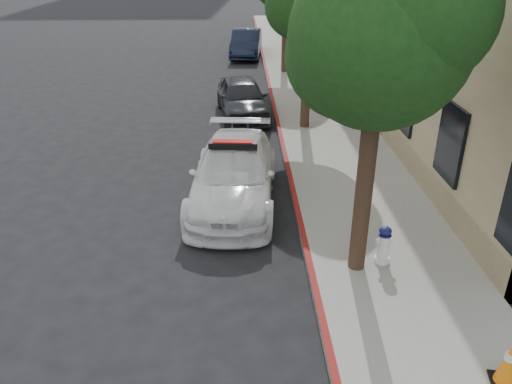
{
  "coord_description": "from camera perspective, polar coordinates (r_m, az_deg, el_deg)",
  "views": [
    {
      "loc": [
        0.8,
        -9.61,
        5.47
      ],
      "look_at": [
        1.09,
        -0.56,
        1.0
      ],
      "focal_mm": 35.0,
      "sensor_mm": 36.0,
      "label": 1
    }
  ],
  "objects": [
    {
      "name": "ground",
      "position": [
        11.08,
        -5.76,
        -3.43
      ],
      "size": [
        120.0,
        120.0,
        0.0
      ],
      "primitive_type": "plane",
      "color": "black",
      "rests_on": "ground"
    },
    {
      "name": "police_car",
      "position": [
        11.65,
        -2.55,
        2.03
      ],
      "size": [
        2.27,
        4.85,
        1.52
      ],
      "rotation": [
        0.0,
        0.0,
        -0.08
      ],
      "color": "white",
      "rests_on": "ground"
    },
    {
      "name": "parked_car_far",
      "position": [
        28.34,
        -1.11,
        16.64
      ],
      "size": [
        1.88,
        4.45,
        1.43
      ],
      "primitive_type": "imported",
      "rotation": [
        0.0,
        0.0,
        -0.09
      ],
      "color": "black",
      "rests_on": "ground"
    },
    {
      "name": "fire_hydrant",
      "position": [
        9.56,
        14.38,
        -5.87
      ],
      "size": [
        0.31,
        0.29,
        0.75
      ],
      "rotation": [
        0.0,
        0.0,
        0.03
      ],
      "color": "white",
      "rests_on": "sidewalk"
    },
    {
      "name": "sidewalk",
      "position": [
        20.53,
        6.15,
        10.91
      ],
      "size": [
        3.2,
        50.0,
        0.15
      ],
      "primitive_type": "cube",
      "color": "gray",
      "rests_on": "ground"
    },
    {
      "name": "curb_strip",
      "position": [
        20.37,
        1.78,
        10.93
      ],
      "size": [
        0.12,
        50.0,
        0.15
      ],
      "primitive_type": "cube",
      "color": "maroon",
      "rests_on": "ground"
    },
    {
      "name": "parked_car_mid",
      "position": [
        17.88,
        -1.58,
        10.74
      ],
      "size": [
        2.07,
        4.14,
        1.36
      ],
      "primitive_type": "imported",
      "rotation": [
        0.0,
        0.0,
        0.12
      ],
      "color": "#202328",
      "rests_on": "ground"
    },
    {
      "name": "traffic_cone",
      "position": [
        7.78,
        26.86,
        -17.12
      ],
      "size": [
        0.41,
        0.41,
        0.66
      ],
      "rotation": [
        0.0,
        0.0,
        -0.21
      ],
      "color": "black",
      "rests_on": "sidewalk"
    },
    {
      "name": "tree_near",
      "position": [
        7.98,
        14.28,
        16.89
      ],
      "size": [
        2.92,
        2.82,
        5.62
      ],
      "color": "black",
      "rests_on": "sidewalk"
    }
  ]
}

